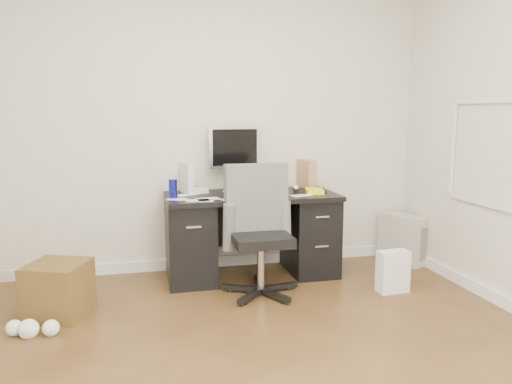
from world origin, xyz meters
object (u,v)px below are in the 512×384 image
(keyboard, at_px, (245,193))
(wicker_basket, at_px, (58,289))
(desk, at_px, (252,232))
(pc_tower, at_px, (403,239))
(office_chair, at_px, (261,232))
(lcd_monitor, at_px, (234,158))

(keyboard, xyz_separation_m, wicker_basket, (-1.50, -0.52, -0.56))
(desk, bearing_deg, pc_tower, 2.34)
(desk, relative_size, office_chair, 1.43)
(office_chair, distance_m, pc_tower, 1.69)
(keyboard, height_order, office_chair, office_chair)
(lcd_monitor, height_order, office_chair, lcd_monitor)
(pc_tower, bearing_deg, lcd_monitor, 150.37)
(keyboard, xyz_separation_m, office_chair, (0.03, -0.45, -0.24))
(pc_tower, bearing_deg, office_chair, 175.91)
(desk, distance_m, keyboard, 0.37)
(desk, xyz_separation_m, wicker_basket, (-1.56, -0.55, -0.20))
(lcd_monitor, relative_size, wicker_basket, 1.54)
(pc_tower, relative_size, wicker_basket, 1.20)
(lcd_monitor, height_order, wicker_basket, lcd_monitor)
(lcd_monitor, distance_m, wicker_basket, 1.87)
(keyboard, bearing_deg, lcd_monitor, 90.75)
(lcd_monitor, relative_size, keyboard, 1.60)
(keyboard, bearing_deg, wicker_basket, -168.50)
(lcd_monitor, height_order, pc_tower, lcd_monitor)
(desk, distance_m, wicker_basket, 1.67)
(office_chair, bearing_deg, desk, 85.86)
(desk, height_order, wicker_basket, desk)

